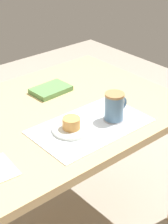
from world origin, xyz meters
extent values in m
cylinder|color=tan|center=(0.53, 0.35, 0.34)|extent=(0.05, 0.05, 0.68)
cube|color=tan|center=(0.00, 0.00, 0.70)|extent=(1.17, 0.81, 0.04)
cylinder|color=#997047|center=(0.10, 0.54, 0.21)|extent=(0.04, 0.04, 0.42)
cube|color=white|center=(0.07, -0.20, 0.72)|extent=(0.48, 0.28, 0.00)
cylinder|color=silver|center=(-0.02, -0.18, 0.72)|extent=(0.15, 0.15, 0.01)
cylinder|color=tan|center=(-0.02, -0.18, 0.75)|extent=(0.07, 0.07, 0.05)
cylinder|color=#99999E|center=(0.17, -0.23, 0.72)|extent=(0.09, 0.09, 0.00)
cylinder|color=slate|center=(0.17, -0.23, 0.78)|extent=(0.08, 0.08, 0.11)
cylinder|color=#9E7547|center=(0.17, -0.23, 0.84)|extent=(0.08, 0.08, 0.01)
torus|color=slate|center=(0.21, -0.23, 0.78)|extent=(0.06, 0.01, 0.06)
cube|color=#598C4C|center=(0.13, 0.16, 0.73)|extent=(0.19, 0.13, 0.02)
camera|label=1|loc=(-0.80, -1.16, 1.52)|focal=60.00mm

